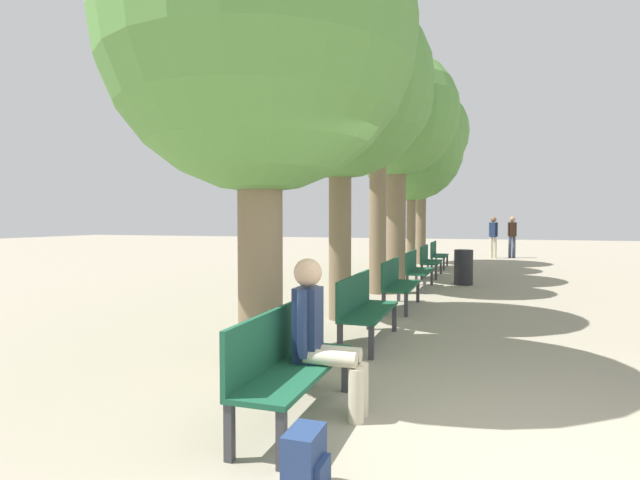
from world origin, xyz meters
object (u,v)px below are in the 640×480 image
(bench_row_3, at_px, (416,267))
(tree_row_3, at_px, (397,117))
(tree_row_5, at_px, (422,134))
(backpack, at_px, (305,463))
(tree_row_1, at_px, (340,88))
(bench_row_5, at_px, (437,253))
(pedestrian_mid, at_px, (493,234))
(tree_row_2, at_px, (378,102))
(pedestrian_near, at_px, (512,234))
(tree_row_0, at_px, (259,38))
(person_seated, at_px, (321,333))
(trash_bin, at_px, (463,267))
(bench_row_1, at_px, (363,304))
(bench_row_0, at_px, (286,357))
(bench_row_4, at_px, (428,259))
(tree_row_4, at_px, (412,150))
(bench_row_2, at_px, (397,281))

(bench_row_3, bearing_deg, tree_row_3, 117.42)
(tree_row_5, xyz_separation_m, backpack, (1.24, -15.80, -4.56))
(tree_row_1, bearing_deg, tree_row_5, 90.00)
(bench_row_5, xyz_separation_m, pedestrian_mid, (1.86, 5.12, 0.50))
(tree_row_2, bearing_deg, pedestrian_near, 74.33)
(bench_row_3, height_order, tree_row_0, tree_row_0)
(bench_row_3, distance_m, person_seated, 7.86)
(bench_row_5, bearing_deg, tree_row_0, -93.30)
(pedestrian_near, xyz_separation_m, trash_bin, (-1.60, -9.77, -0.57))
(bench_row_1, bearing_deg, tree_row_0, -113.45)
(backpack, xyz_separation_m, pedestrian_mid, (1.33, 19.53, 0.81))
(bench_row_1, height_order, bench_row_3, same)
(tree_row_2, distance_m, tree_row_5, 7.77)
(bench_row_3, height_order, backpack, bench_row_3)
(backpack, relative_size, pedestrian_near, 0.22)
(bench_row_0, relative_size, tree_row_5, 0.25)
(bench_row_0, distance_m, bench_row_4, 10.72)
(bench_row_0, xyz_separation_m, tree_row_3, (-0.71, 9.42, 3.81))
(tree_row_0, xyz_separation_m, tree_row_4, (0.00, 11.22, 0.32))
(tree_row_0, height_order, tree_row_1, tree_row_1)
(bench_row_5, xyz_separation_m, tree_row_5, (-0.71, 1.40, 4.24))
(tree_row_4, distance_m, pedestrian_mid, 7.34)
(tree_row_0, height_order, tree_row_4, tree_row_4)
(bench_row_0, height_order, tree_row_0, tree_row_0)
(bench_row_2, distance_m, person_seated, 5.18)
(bench_row_0, bearing_deg, person_seated, 39.34)
(tree_row_2, bearing_deg, bench_row_2, -67.18)
(bench_row_0, relative_size, bench_row_3, 1.00)
(tree_row_1, distance_m, person_seated, 5.02)
(bench_row_1, relative_size, tree_row_2, 0.30)
(bench_row_2, height_order, pedestrian_near, pedestrian_near)
(pedestrian_near, distance_m, trash_bin, 9.92)
(bench_row_0, relative_size, pedestrian_mid, 0.94)
(bench_row_0, relative_size, tree_row_2, 0.30)
(bench_row_0, bearing_deg, tree_row_0, 124.43)
(bench_row_4, relative_size, tree_row_4, 0.30)
(tree_row_3, height_order, pedestrian_mid, tree_row_3)
(tree_row_0, bearing_deg, bench_row_0, -55.57)
(bench_row_2, relative_size, tree_row_2, 0.30)
(bench_row_0, distance_m, bench_row_5, 13.40)
(bench_row_4, bearing_deg, bench_row_3, -90.00)
(bench_row_2, xyz_separation_m, tree_row_1, (-0.71, -1.30, 3.23))
(bench_row_2, distance_m, tree_row_2, 4.10)
(tree_row_5, bearing_deg, tree_row_1, -90.00)
(bench_row_4, distance_m, tree_row_2, 5.23)
(pedestrian_near, bearing_deg, pedestrian_mid, -150.78)
(bench_row_1, bearing_deg, pedestrian_mid, 83.29)
(bench_row_2, height_order, bench_row_3, same)
(bench_row_0, height_order, tree_row_4, tree_row_4)
(tree_row_0, bearing_deg, tree_row_2, 90.00)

